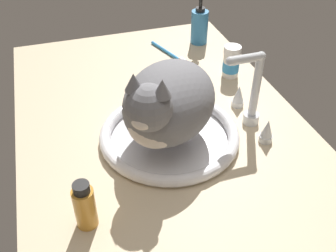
{
  "coord_description": "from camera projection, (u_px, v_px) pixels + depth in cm",
  "views": [
    {
      "loc": [
        69.18,
        -22.08,
        63.83
      ],
      "look_at": [
        0.68,
        -0.34,
        7.0
      ],
      "focal_mm": 42.01,
      "sensor_mm": 36.0,
      "label": 1
    }
  ],
  "objects": [
    {
      "name": "toothbrush",
      "position": [
        169.0,
        53.0,
        1.27
      ],
      "size": [
        17.37,
        6.81,
        1.7
      ],
      "color": "#338CD1",
      "rests_on": "countertop"
    },
    {
      "name": "pill_bottle",
      "position": [
        231.0,
        62.0,
        1.14
      ],
      "size": [
        4.97,
        4.97,
        9.48
      ],
      "color": "white",
      "rests_on": "countertop"
    },
    {
      "name": "amber_bottle",
      "position": [
        85.0,
        206.0,
        0.72
      ],
      "size": [
        4.09,
        4.09,
        10.56
      ],
      "color": "gold",
      "rests_on": "countertop"
    },
    {
      "name": "cat",
      "position": [
        165.0,
        104.0,
        0.86
      ],
      "size": [
        33.31,
        31.7,
        20.53
      ],
      "color": "slate",
      "rests_on": "sink_basin"
    },
    {
      "name": "countertop",
      "position": [
        168.0,
        142.0,
        0.96
      ],
      "size": [
        120.18,
        70.54,
        3.0
      ],
      "primitive_type": "cube",
      "color": "#CCB793",
      "rests_on": "ground"
    },
    {
      "name": "faucet",
      "position": [
        252.0,
        98.0,
        0.94
      ],
      "size": [
        18.48,
        10.55,
        19.77
      ],
      "color": "silver",
      "rests_on": "countertop"
    },
    {
      "name": "soap_pump_bottle",
      "position": [
        199.0,
        26.0,
        1.31
      ],
      "size": [
        5.62,
        5.62,
        16.6
      ],
      "color": "teal",
      "rests_on": "countertop"
    },
    {
      "name": "sink_basin",
      "position": [
        168.0,
        135.0,
        0.93
      ],
      "size": [
        33.24,
        33.24,
        2.75
      ],
      "color": "white",
      "rests_on": "countertop"
    }
  ]
}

